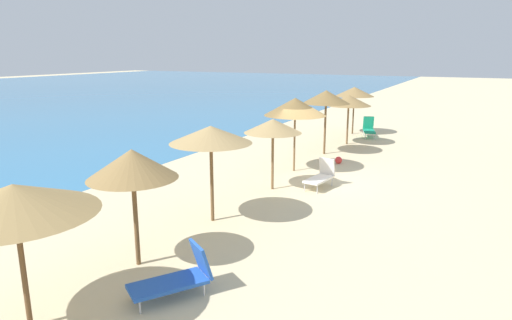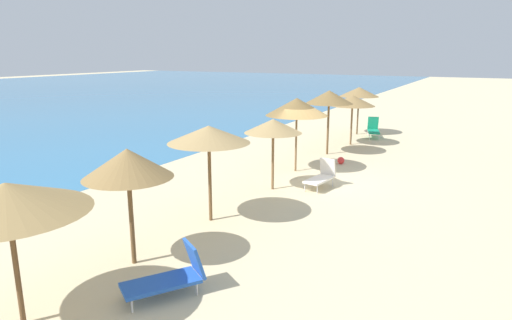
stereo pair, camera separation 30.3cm
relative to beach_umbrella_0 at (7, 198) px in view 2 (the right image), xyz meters
name	(u,v)px [view 2 (the right image)]	position (x,y,z in m)	size (l,w,h in m)	color
ground_plane	(313,179)	(10.83, -1.09, -2.27)	(160.00, 160.00, 0.00)	beige
beach_umbrella_0	(7,198)	(0.00, 0.00, 0.00)	(2.62, 2.62, 2.52)	brown
beach_umbrella_1	(128,164)	(2.62, -0.06, 0.00)	(1.91, 1.91, 2.59)	brown
beach_umbrella_2	(209,135)	(5.59, -0.10, 0.14)	(2.22, 2.22, 2.65)	brown
beach_umbrella_3	(273,126)	(9.02, -0.33, -0.10)	(1.93, 1.93, 2.41)	brown
beach_umbrella_4	(297,107)	(11.60, -0.06, 0.26)	(2.39, 2.39, 2.87)	brown
beach_umbrella_5	(329,97)	(15.07, -0.15, 0.34)	(2.13, 2.13, 2.91)	brown
beach_umbrella_6	(353,101)	(17.75, -0.45, -0.05)	(2.22, 2.22, 2.49)	brown
beach_umbrella_7	(359,92)	(20.85, 0.10, 0.14)	(2.20, 2.20, 2.67)	brown
lounge_chair_0	(322,176)	(9.95, -1.74, -1.84)	(1.39, 0.76, 0.96)	white
lounge_chair_1	(171,276)	(1.96, -1.62, -1.89)	(1.63, 1.38, 0.97)	blue
lounge_chair_2	(373,129)	(20.34, -0.95, -1.81)	(1.57, 1.01, 1.09)	#199972
beach_ball	(341,160)	(13.56, -1.28, -2.12)	(0.30, 0.30, 0.30)	red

